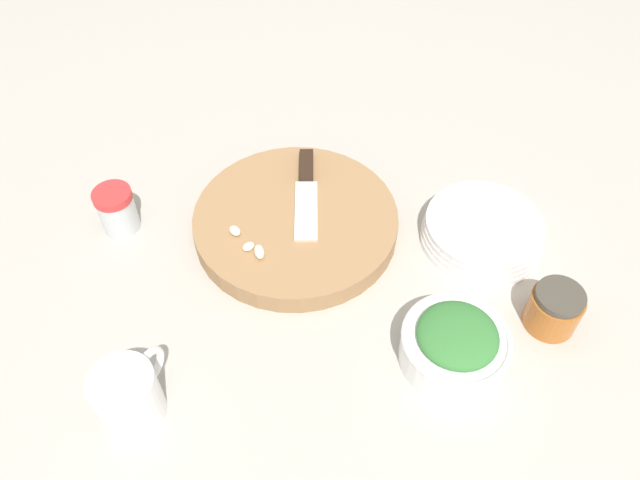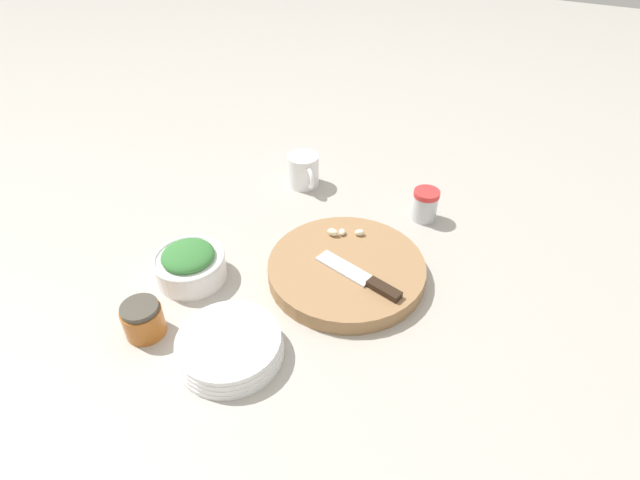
{
  "view_description": "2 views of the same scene",
  "coord_description": "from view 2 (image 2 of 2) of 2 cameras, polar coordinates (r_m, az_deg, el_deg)",
  "views": [
    {
      "loc": [
        0.11,
        0.51,
        0.72
      ],
      "look_at": [
        -0.04,
        -0.04,
        0.06
      ],
      "focal_mm": 35.0,
      "sensor_mm": 36.0,
      "label": 1
    },
    {
      "loc": [
        -0.69,
        -0.4,
        0.68
      ],
      "look_at": [
        0.01,
        -0.04,
        0.04
      ],
      "focal_mm": 28.0,
      "sensor_mm": 36.0,
      "label": 2
    }
  ],
  "objects": [
    {
      "name": "ground_plane",
      "position": [
        1.05,
        -2.2,
        -1.45
      ],
      "size": [
        5.0,
        5.0,
        0.0
      ],
      "primitive_type": "plane",
      "color": "#B2ADA3"
    },
    {
      "name": "cutting_board",
      "position": [
        0.98,
        3.03,
        -3.4
      ],
      "size": [
        0.31,
        0.31,
        0.03
      ],
      "color": "#9E754C",
      "rests_on": "ground_plane"
    },
    {
      "name": "chef_knife",
      "position": [
        0.94,
        4.94,
        -4.36
      ],
      "size": [
        0.07,
        0.19,
        0.01
      ],
      "rotation": [
        0.0,
        0.0,
        6.03
      ],
      "color": "black",
      "rests_on": "cutting_board"
    },
    {
      "name": "garlic_cloves",
      "position": [
        1.04,
        2.67,
        0.89
      ],
      "size": [
        0.04,
        0.07,
        0.02
      ],
      "color": "#F0E8CF",
      "rests_on": "cutting_board"
    },
    {
      "name": "herb_bowl",
      "position": [
        1.0,
        -14.66,
        -2.66
      ],
      "size": [
        0.14,
        0.14,
        0.07
      ],
      "color": "white",
      "rests_on": "ground_plane"
    },
    {
      "name": "spice_jar",
      "position": [
        1.15,
        11.92,
        3.96
      ],
      "size": [
        0.06,
        0.06,
        0.07
      ],
      "color": "silver",
      "rests_on": "ground_plane"
    },
    {
      "name": "coffee_mug",
      "position": [
        1.24,
        -1.9,
        7.94
      ],
      "size": [
        0.09,
        0.09,
        0.08
      ],
      "color": "white",
      "rests_on": "ground_plane"
    },
    {
      "name": "plate_stack",
      "position": [
        0.86,
        -10.32,
        -11.88
      ],
      "size": [
        0.18,
        0.18,
        0.04
      ],
      "color": "white",
      "rests_on": "ground_plane"
    },
    {
      "name": "honey_jar",
      "position": [
        0.92,
        -19.57,
        -8.55
      ],
      "size": [
        0.07,
        0.07,
        0.06
      ],
      "color": "#B26023",
      "rests_on": "ground_plane"
    }
  ]
}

